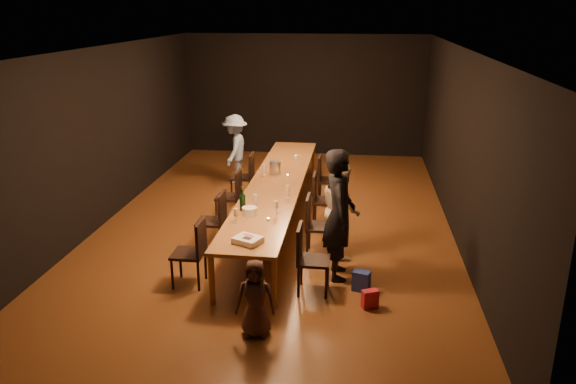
# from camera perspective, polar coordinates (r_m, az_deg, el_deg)

# --- Properties ---
(ground) EXTENTS (10.00, 10.00, 0.00)m
(ground) POSITION_cam_1_polar(r_m,az_deg,el_deg) (9.89, -1.18, -3.17)
(ground) COLOR #4E2E13
(ground) RESTS_ON ground
(room_shell) EXTENTS (6.04, 10.04, 3.02)m
(room_shell) POSITION_cam_1_polar(r_m,az_deg,el_deg) (9.33, -1.27, 8.78)
(room_shell) COLOR black
(room_shell) RESTS_ON ground
(table) EXTENTS (0.90, 6.00, 0.75)m
(table) POSITION_cam_1_polar(r_m,az_deg,el_deg) (9.65, -1.21, 0.70)
(table) COLOR brown
(table) RESTS_ON ground
(chair_right_0) EXTENTS (0.42, 0.42, 0.93)m
(chair_right_0) POSITION_cam_1_polar(r_m,az_deg,el_deg) (7.42, 2.63, -6.87)
(chair_right_0) COLOR black
(chair_right_0) RESTS_ON ground
(chair_right_1) EXTENTS (0.42, 0.42, 0.93)m
(chair_right_1) POSITION_cam_1_polar(r_m,az_deg,el_deg) (8.52, 3.29, -3.46)
(chair_right_1) COLOR black
(chair_right_1) RESTS_ON ground
(chair_right_2) EXTENTS (0.42, 0.42, 0.93)m
(chair_right_2) POSITION_cam_1_polar(r_m,az_deg,el_deg) (9.65, 3.80, -0.83)
(chair_right_2) COLOR black
(chair_right_2) RESTS_ON ground
(chair_right_3) EXTENTS (0.42, 0.42, 0.93)m
(chair_right_3) POSITION_cam_1_polar(r_m,az_deg,el_deg) (10.79, 4.20, 1.25)
(chair_right_3) COLOR black
(chair_right_3) RESTS_ON ground
(chair_left_0) EXTENTS (0.42, 0.42, 0.93)m
(chair_left_0) POSITION_cam_1_polar(r_m,az_deg,el_deg) (7.73, -10.11, -6.10)
(chair_left_0) COLOR black
(chair_left_0) RESTS_ON ground
(chair_left_1) EXTENTS (0.42, 0.42, 0.93)m
(chair_left_1) POSITION_cam_1_polar(r_m,az_deg,el_deg) (8.79, -7.84, -2.91)
(chair_left_1) COLOR black
(chair_left_1) RESTS_ON ground
(chair_left_2) EXTENTS (0.42, 0.42, 0.93)m
(chair_left_2) POSITION_cam_1_polar(r_m,az_deg,el_deg) (9.88, -6.08, -0.42)
(chair_left_2) COLOR black
(chair_left_2) RESTS_ON ground
(chair_left_3) EXTENTS (0.42, 0.42, 0.93)m
(chair_left_3) POSITION_cam_1_polar(r_m,az_deg,el_deg) (11.00, -4.68, 1.57)
(chair_left_3) COLOR black
(chair_left_3) RESTS_ON ground
(woman_birthday) EXTENTS (0.52, 0.72, 1.84)m
(woman_birthday) POSITION_cam_1_polar(r_m,az_deg,el_deg) (7.70, 5.21, -2.30)
(woman_birthday) COLOR black
(woman_birthday) RESTS_ON ground
(woman_tan) EXTENTS (0.75, 0.85, 1.44)m
(woman_tan) POSITION_cam_1_polar(r_m,az_deg,el_deg) (8.51, 5.38, -1.72)
(woman_tan) COLOR beige
(woman_tan) RESTS_ON ground
(man_blue) EXTENTS (0.58, 0.97, 1.47)m
(man_blue) POSITION_cam_1_polar(r_m,az_deg,el_deg) (12.04, -5.39, 4.37)
(man_blue) COLOR #7C99C0
(man_blue) RESTS_ON ground
(child) EXTENTS (0.47, 0.32, 0.93)m
(child) POSITION_cam_1_polar(r_m,az_deg,el_deg) (6.50, -3.33, -10.74)
(child) COLOR #412B24
(child) RESTS_ON ground
(gift_bag_red) EXTENTS (0.23, 0.18, 0.24)m
(gift_bag_red) POSITION_cam_1_polar(r_m,az_deg,el_deg) (7.27, 8.32, -10.70)
(gift_bag_red) COLOR red
(gift_bag_red) RESTS_ON ground
(gift_bag_blue) EXTENTS (0.26, 0.21, 0.28)m
(gift_bag_blue) POSITION_cam_1_polar(r_m,az_deg,el_deg) (7.64, 7.46, -8.95)
(gift_bag_blue) COLOR #223795
(gift_bag_blue) RESTS_ON ground
(birthday_cake) EXTENTS (0.42, 0.38, 0.08)m
(birthday_cake) POSITION_cam_1_polar(r_m,az_deg,el_deg) (7.21, -4.12, -4.89)
(birthday_cake) COLOR white
(birthday_cake) RESTS_ON table
(plate_stack) EXTENTS (0.25, 0.25, 0.12)m
(plate_stack) POSITION_cam_1_polar(r_m,az_deg,el_deg) (8.13, -3.94, -1.96)
(plate_stack) COLOR white
(plate_stack) RESTS_ON table
(champagne_bottle) EXTENTS (0.09, 0.09, 0.37)m
(champagne_bottle) POSITION_cam_1_polar(r_m,az_deg,el_deg) (8.27, -4.64, -0.69)
(champagne_bottle) COLOR black
(champagne_bottle) RESTS_ON table
(ice_bucket) EXTENTS (0.26, 0.26, 0.22)m
(ice_bucket) POSITION_cam_1_polar(r_m,az_deg,el_deg) (10.15, -1.31, 2.53)
(ice_bucket) COLOR silver
(ice_bucket) RESTS_ON table
(wineglass_0) EXTENTS (0.06, 0.06, 0.21)m
(wineglass_0) POSITION_cam_1_polar(r_m,az_deg,el_deg) (7.86, -5.32, -2.39)
(wineglass_0) COLOR beige
(wineglass_0) RESTS_ON table
(wineglass_1) EXTENTS (0.06, 0.06, 0.21)m
(wineglass_1) POSITION_cam_1_polar(r_m,az_deg,el_deg) (8.13, -1.23, -1.61)
(wineglass_1) COLOR beige
(wineglass_1) RESTS_ON table
(wineglass_2) EXTENTS (0.06, 0.06, 0.21)m
(wineglass_2) POSITION_cam_1_polar(r_m,az_deg,el_deg) (8.43, -3.33, -0.90)
(wineglass_2) COLOR silver
(wineglass_2) RESTS_ON table
(wineglass_3) EXTENTS (0.06, 0.06, 0.21)m
(wineglass_3) POSITION_cam_1_polar(r_m,az_deg,el_deg) (8.83, -0.02, 0.05)
(wineglass_3) COLOR beige
(wineglass_3) RESTS_ON table
(wineglass_4) EXTENTS (0.06, 0.06, 0.21)m
(wineglass_4) POSITION_cam_1_polar(r_m,az_deg,el_deg) (10.05, -2.44, 2.30)
(wineglass_4) COLOR silver
(wineglass_4) RESTS_ON table
(wineglass_5) EXTENTS (0.06, 0.06, 0.21)m
(wineglass_5) POSITION_cam_1_polar(r_m,az_deg,el_deg) (10.66, 0.99, 3.26)
(wineglass_5) COLOR silver
(wineglass_5) RESTS_ON table
(tealight_near) EXTENTS (0.05, 0.05, 0.03)m
(tealight_near) POSITION_cam_1_polar(r_m,az_deg,el_deg) (7.94, -2.02, -2.79)
(tealight_near) COLOR #B2B7B2
(tealight_near) RESTS_ON table
(tealight_mid) EXTENTS (0.05, 0.05, 0.03)m
(tealight_mid) POSITION_cam_1_polar(r_m,az_deg,el_deg) (9.97, -0.04, 1.67)
(tealight_mid) COLOR #B2B7B2
(tealight_mid) RESTS_ON table
(tealight_far) EXTENTS (0.05, 0.05, 0.03)m
(tealight_far) POSITION_cam_1_polar(r_m,az_deg,el_deg) (11.27, 0.83, 3.63)
(tealight_far) COLOR #B2B7B2
(tealight_far) RESTS_ON table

